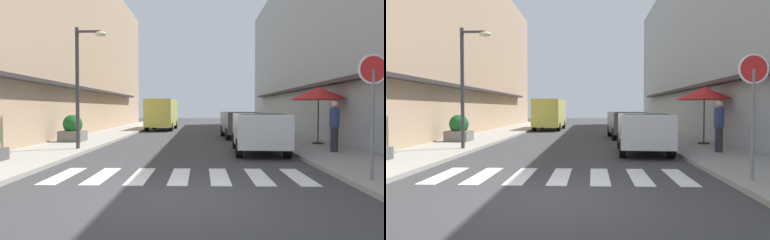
# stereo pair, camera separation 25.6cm
# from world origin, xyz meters

# --- Properties ---
(ground_plane) EXTENTS (82.56, 82.56, 0.00)m
(ground_plane) POSITION_xyz_m (0.00, 15.01, 0.00)
(ground_plane) COLOR #38383A
(sidewalk_left) EXTENTS (2.80, 52.54, 0.12)m
(sidewalk_left) POSITION_xyz_m (-5.10, 15.01, 0.06)
(sidewalk_left) COLOR #9E998E
(sidewalk_left) RESTS_ON ground_plane
(sidewalk_right) EXTENTS (2.80, 52.54, 0.12)m
(sidewalk_right) POSITION_xyz_m (5.10, 15.01, 0.06)
(sidewalk_right) COLOR gray
(sidewalk_right) RESTS_ON ground_plane
(building_row_left) EXTENTS (5.50, 35.77, 11.39)m
(building_row_left) POSITION_xyz_m (-9.00, 15.89, 5.69)
(building_row_left) COLOR tan
(building_row_left) RESTS_ON ground_plane
(building_row_right) EXTENTS (5.50, 35.77, 11.37)m
(building_row_right) POSITION_xyz_m (9.00, 15.89, 5.68)
(building_row_right) COLOR #939EA8
(building_row_right) RESTS_ON ground_plane
(crosswalk) EXTENTS (6.15, 2.20, 0.01)m
(crosswalk) POSITION_xyz_m (-0.00, 2.18, 0.01)
(crosswalk) COLOR silver
(crosswalk) RESTS_ON ground_plane
(parked_car_near) EXTENTS (1.98, 4.31, 1.47)m
(parked_car_near) POSITION_xyz_m (2.65, 6.88, 0.92)
(parked_car_near) COLOR silver
(parked_car_near) RESTS_ON ground_plane
(parked_car_mid) EXTENTS (1.94, 4.18, 1.47)m
(parked_car_mid) POSITION_xyz_m (2.65, 13.56, 0.92)
(parked_car_mid) COLOR #4C5156
(parked_car_mid) RESTS_ON ground_plane
(delivery_van) EXTENTS (2.11, 5.44, 2.37)m
(delivery_van) POSITION_xyz_m (-2.50, 21.22, 1.41)
(delivery_van) COLOR #D8CC4C
(delivery_van) RESTS_ON ground_plane
(round_street_sign) EXTENTS (0.65, 0.07, 2.69)m
(round_street_sign) POSITION_xyz_m (4.18, 1.30, 2.18)
(round_street_sign) COLOR slate
(round_street_sign) RESTS_ON sidewalk_right
(street_lamp) EXTENTS (1.19, 0.28, 4.60)m
(street_lamp) POSITION_xyz_m (-3.99, 7.14, 2.99)
(street_lamp) COLOR #38383D
(street_lamp) RESTS_ON sidewalk_left
(cafe_umbrella) EXTENTS (2.46, 2.46, 2.46)m
(cafe_umbrella) POSITION_xyz_m (5.60, 9.26, 2.30)
(cafe_umbrella) COLOR #262626
(cafe_umbrella) RESTS_ON sidewalk_right
(planter_midblock) EXTENTS (1.06, 1.06, 1.25)m
(planter_midblock) POSITION_xyz_m (-5.48, 10.13, 0.68)
(planter_midblock) COLOR slate
(planter_midblock) RESTS_ON sidewalk_left
(pedestrian_walking_near) EXTENTS (0.34, 0.34, 1.80)m
(pedestrian_walking_near) POSITION_xyz_m (5.21, 6.27, 1.07)
(pedestrian_walking_near) COLOR #282B33
(pedestrian_walking_near) RESTS_ON sidewalk_right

